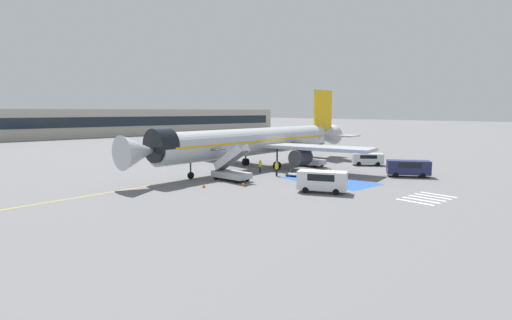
% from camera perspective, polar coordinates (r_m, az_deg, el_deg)
% --- Properties ---
extents(ground_plane, '(600.00, 600.00, 0.00)m').
position_cam_1_polar(ground_plane, '(56.75, 0.38, -1.29)').
color(ground_plane, slate).
extents(apron_leadline_yellow, '(76.37, 9.92, 0.01)m').
position_cam_1_polar(apron_leadline_yellow, '(57.12, -0.36, -1.23)').
color(apron_leadline_yellow, gold).
rests_on(apron_leadline_yellow, ground_plane).
extents(apron_stand_patch_blue, '(5.98, 11.09, 0.01)m').
position_cam_1_polar(apron_stand_patch_blue, '(47.93, 10.40, -2.95)').
color(apron_stand_patch_blue, '#2856A8').
rests_on(apron_stand_patch_blue, ground_plane).
extents(apron_walkway_bar_0, '(0.44, 3.60, 0.01)m').
position_cam_1_polar(apron_walkway_bar_0, '(39.13, 21.71, -5.59)').
color(apron_walkway_bar_0, silver).
rests_on(apron_walkway_bar_0, ground_plane).
extents(apron_walkway_bar_1, '(0.44, 3.60, 0.01)m').
position_cam_1_polar(apron_walkway_bar_1, '(40.19, 22.49, -5.31)').
color(apron_walkway_bar_1, silver).
rests_on(apron_walkway_bar_1, ground_plane).
extents(apron_walkway_bar_2, '(0.44, 3.60, 0.01)m').
position_cam_1_polar(apron_walkway_bar_2, '(41.25, 23.22, -5.03)').
color(apron_walkway_bar_2, silver).
rests_on(apron_walkway_bar_2, ground_plane).
extents(apron_walkway_bar_3, '(0.44, 3.60, 0.01)m').
position_cam_1_polar(apron_walkway_bar_3, '(42.32, 23.91, -4.77)').
color(apron_walkway_bar_3, silver).
rests_on(apron_walkway_bar_3, ground_plane).
extents(apron_walkway_bar_4, '(0.44, 3.60, 0.01)m').
position_cam_1_polar(apron_walkway_bar_4, '(43.40, 24.57, -4.52)').
color(apron_walkway_bar_4, silver).
rests_on(apron_walkway_bar_4, ground_plane).
extents(airliner, '(43.00, 32.40, 11.82)m').
position_cam_1_polar(airliner, '(57.20, 0.08, 2.67)').
color(airliner, '#B7BCC4').
rests_on(airliner, ground_plane).
extents(boarding_stairs_forward, '(2.79, 5.43, 4.45)m').
position_cam_1_polar(boarding_stairs_forward, '(47.40, -3.57, -1.68)').
color(boarding_stairs_forward, '#ADB2BA').
rests_on(boarding_stairs_forward, ground_plane).
extents(boarding_stairs_aft, '(2.79, 5.43, 4.35)m').
position_cam_1_polar(boarding_stairs_aft, '(60.15, 7.52, 0.12)').
color(boarding_stairs_aft, '#ADB2BA').
rests_on(boarding_stairs_aft, ground_plane).
extents(fuel_tanker, '(4.02, 10.06, 3.44)m').
position_cam_1_polar(fuel_tanker, '(79.86, -8.91, 2.30)').
color(fuel_tanker, '#38383D').
rests_on(fuel_tanker, ground_plane).
extents(service_van_0, '(4.47, 4.70, 1.79)m').
position_cam_1_polar(service_van_0, '(62.88, 15.65, 0.27)').
color(service_van_0, silver).
rests_on(service_van_0, ground_plane).
extents(service_van_1, '(4.09, 5.18, 2.19)m').
position_cam_1_polar(service_van_1, '(40.83, 9.44, -2.81)').
color(service_van_1, silver).
rests_on(service_van_1, ground_plane).
extents(service_van_2, '(4.58, 5.21, 2.05)m').
position_cam_1_polar(service_van_2, '(53.45, 20.94, -0.94)').
color(service_van_2, '#1E234C').
rests_on(service_van_2, ground_plane).
extents(baggage_cart, '(2.23, 2.94, 0.87)m').
position_cam_1_polar(baggage_cart, '(50.53, 5.85, -2.07)').
color(baggage_cart, gray).
rests_on(baggage_cart, ground_plane).
extents(ground_crew_0, '(0.47, 0.33, 1.73)m').
position_cam_1_polar(ground_crew_0, '(53.14, 0.60, -0.78)').
color(ground_crew_0, '#191E38').
rests_on(ground_crew_0, ground_plane).
extents(ground_crew_1, '(0.45, 0.27, 1.85)m').
position_cam_1_polar(ground_crew_1, '(50.54, 2.97, -1.10)').
color(ground_crew_1, '#191E38').
rests_on(ground_crew_1, ground_plane).
extents(traffic_cone_0, '(0.43, 0.43, 0.47)m').
position_cam_1_polar(traffic_cone_0, '(43.41, -7.47, -3.62)').
color(traffic_cone_0, orange).
rests_on(traffic_cone_0, ground_plane).
extents(traffic_cone_1, '(0.43, 0.43, 0.47)m').
position_cam_1_polar(traffic_cone_1, '(44.04, -1.83, -3.41)').
color(traffic_cone_1, orange).
rests_on(traffic_cone_1, ground_plane).
extents(traffic_cone_2, '(0.42, 0.42, 0.47)m').
position_cam_1_polar(traffic_cone_2, '(54.77, 10.57, -1.47)').
color(traffic_cone_2, orange).
rests_on(traffic_cone_2, ground_plane).
extents(terminal_building, '(139.39, 12.10, 8.71)m').
position_cam_1_polar(terminal_building, '(139.43, -21.00, 4.99)').
color(terminal_building, '#B2AD9E').
rests_on(terminal_building, ground_plane).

